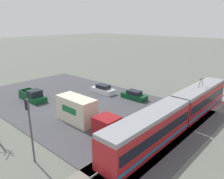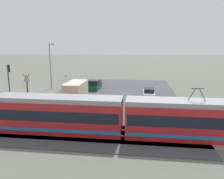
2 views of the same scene
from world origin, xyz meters
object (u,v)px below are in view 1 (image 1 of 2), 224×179
at_px(pickup_truck, 33,96).
at_px(traffic_light_pole, 30,123).
at_px(box_truck, 83,113).
at_px(sedan_car_0, 134,95).
at_px(light_rail_tram, 178,112).
at_px(sedan_car_1, 103,90).

relative_size(pickup_truck, traffic_light_pole, 0.91).
relative_size(box_truck, sedan_car_0, 2.11).
distance_m(light_rail_tram, box_truck, 11.36).
relative_size(light_rail_tram, pickup_truck, 4.67).
bearing_deg(sedan_car_1, light_rail_tram, -100.68).
bearing_deg(box_truck, light_rail_tram, 131.63).
bearing_deg(sedan_car_0, sedan_car_1, -78.67).
bearing_deg(box_truck, sedan_car_0, -174.87).
xyz_separation_m(sedan_car_0, traffic_light_pole, (19.39, 3.25, 3.15)).
relative_size(box_truck, sedan_car_1, 2.05).
bearing_deg(box_truck, sedan_car_1, -146.51).
bearing_deg(sedan_car_0, pickup_truck, -45.55).
height_order(box_truck, traffic_light_pole, traffic_light_pole).
height_order(sedan_car_0, traffic_light_pole, traffic_light_pole).
height_order(box_truck, sedan_car_1, box_truck).
distance_m(box_truck, pickup_truck, 12.65).
bearing_deg(pickup_truck, light_rail_tram, 109.02).
height_order(light_rail_tram, traffic_light_pole, traffic_light_pole).
height_order(pickup_truck, sedan_car_0, pickup_truck).
distance_m(sedan_car_0, sedan_car_1, 5.99).
height_order(sedan_car_0, sedan_car_1, sedan_car_1).
xyz_separation_m(box_truck, sedan_car_1, (-10.45, -6.92, -0.86)).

